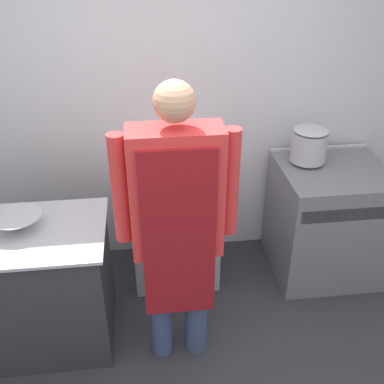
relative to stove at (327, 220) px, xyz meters
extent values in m
cube|color=silver|center=(-1.18, 0.44, 0.90)|extent=(8.00, 0.05, 2.70)
cube|color=#2D2D33|center=(-2.19, -0.48, -0.03)|extent=(1.07, 0.65, 0.84)
cube|color=#B2B5BC|center=(-2.19, -0.48, 0.40)|extent=(1.12, 0.68, 0.02)
cube|color=slate|center=(0.00, 0.00, 0.00)|extent=(0.79, 0.72, 0.90)
cube|color=#B2B5BC|center=(0.00, -0.34, 0.29)|extent=(0.72, 0.03, 0.10)
cube|color=#B2B5BC|center=(0.00, 0.35, 0.46)|extent=(0.79, 0.03, 0.02)
cube|color=#A8ADB2|center=(-1.18, 0.10, -0.02)|extent=(0.63, 0.58, 0.86)
cube|color=silver|center=(-1.18, -0.18, 0.02)|extent=(0.53, 0.02, 0.60)
cylinder|color=#38476B|center=(-1.33, -0.69, -0.04)|extent=(0.14, 0.14, 0.83)
cylinder|color=#38476B|center=(-1.11, -0.69, -0.04)|extent=(0.14, 0.14, 0.83)
cube|color=red|center=(-1.22, -0.69, 0.75)|extent=(0.50, 0.22, 0.73)
cube|color=maroon|center=(-1.22, -0.82, 0.53)|extent=(0.40, 0.02, 1.05)
cylinder|color=red|center=(-1.52, -0.69, 0.78)|extent=(0.09, 0.09, 0.62)
cylinder|color=red|center=(-0.93, -0.69, 0.78)|extent=(0.09, 0.09, 0.62)
sphere|color=tan|center=(-1.22, -0.69, 1.25)|extent=(0.21, 0.21, 0.21)
cone|color=#B2B5BC|center=(-2.14, -0.45, 0.46)|extent=(0.29, 0.29, 0.10)
cylinder|color=#B2B5BC|center=(-0.18, 0.13, 0.58)|extent=(0.26, 0.26, 0.22)
ellipsoid|color=#B2B5BC|center=(-0.18, 0.13, 0.71)|extent=(0.25, 0.25, 0.05)
camera|label=1|loc=(-1.39, -2.74, 1.96)|focal=42.00mm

